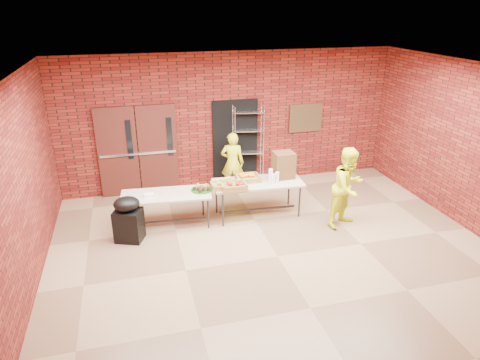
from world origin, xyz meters
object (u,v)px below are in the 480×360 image
object	(u,v)px
table_right	(258,185)
covered_grill	(128,219)
coffee_dispenser	(283,165)
volunteer_woman	(232,163)
table_left	(166,197)
volunteer_man	(348,187)
wire_rack	(248,146)

from	to	relation	value
table_right	covered_grill	bearing A→B (deg)	-168.51
coffee_dispenser	volunteer_woman	world-z (taller)	volunteer_woman
table_right	covered_grill	world-z (taller)	covered_grill
table_left	covered_grill	world-z (taller)	covered_grill
table_right	covered_grill	size ratio (longest dim) A/B	2.12
table_left	table_right	distance (m)	1.90
volunteer_man	table_left	bearing A→B (deg)	141.62
table_left	covered_grill	size ratio (longest dim) A/B	2.02
wire_rack	coffee_dispenser	xyz separation A→B (m)	(0.33, -1.56, 0.04)
table_left	volunteer_man	bearing A→B (deg)	-8.68
wire_rack	volunteer_man	size ratio (longest dim) A/B	1.21
volunteer_woman	volunteer_man	distance (m)	2.83
volunteer_man	coffee_dispenser	bearing A→B (deg)	111.33
table_left	coffee_dispenser	distance (m)	2.52
table_left	volunteer_man	distance (m)	3.61
table_left	coffee_dispenser	xyz separation A→B (m)	(2.49, 0.13, 0.38)
table_left	volunteer_woman	world-z (taller)	volunteer_woman
volunteer_woman	coffee_dispenser	bearing A→B (deg)	141.83
covered_grill	volunteer_woman	xyz separation A→B (m)	(2.44, 1.67, 0.29)
coffee_dispenser	covered_grill	size ratio (longest dim) A/B	0.62
wire_rack	coffee_dispenser	world-z (taller)	wire_rack
covered_grill	volunteer_man	xyz separation A→B (m)	(4.26, -0.49, 0.37)
table_left	volunteer_woman	bearing A→B (deg)	42.92
wire_rack	table_right	bearing A→B (deg)	-87.71
wire_rack	volunteer_woman	xyz separation A→B (m)	(-0.48, -0.37, -0.26)
table_left	table_right	xyz separation A→B (m)	(1.90, 0.02, 0.04)
wire_rack	covered_grill	size ratio (longest dim) A/B	2.23
table_right	coffee_dispenser	size ratio (longest dim) A/B	3.41
wire_rack	volunteer_woman	size ratio (longest dim) A/B	1.35
coffee_dispenser	volunteer_man	world-z (taller)	volunteer_man
table_right	volunteer_man	distance (m)	1.82
wire_rack	coffee_dispenser	bearing A→B (deg)	-66.81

